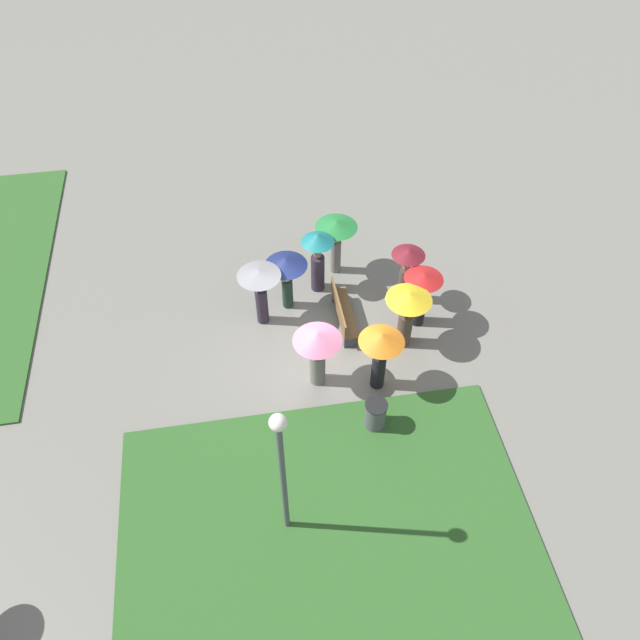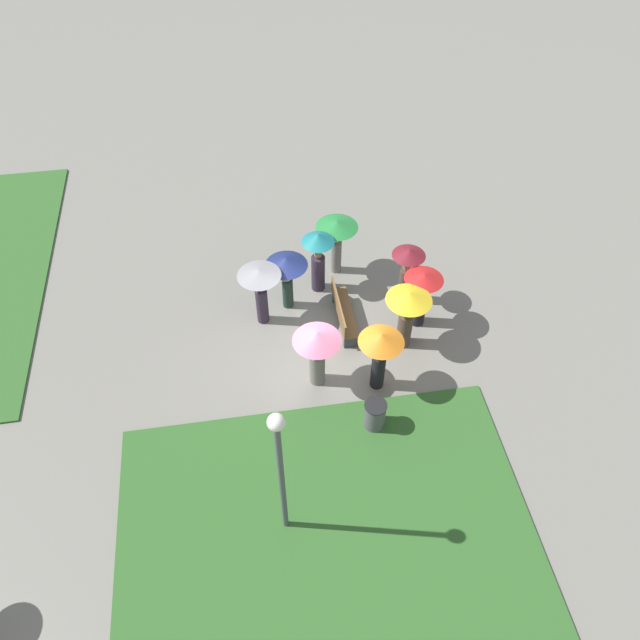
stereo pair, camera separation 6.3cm
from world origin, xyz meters
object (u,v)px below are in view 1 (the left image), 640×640
(lamp_post, at_px, (282,462))
(crowd_person_navy, at_px, (286,269))
(crowd_person_red, at_px, (422,291))
(trash_bin, at_px, (375,415))
(crowd_person_yellow, at_px, (408,309))
(crowd_person_grey, at_px, (260,284))
(crowd_person_pink, at_px, (317,346))
(park_bench, at_px, (342,311))
(crowd_person_teal, at_px, (318,254))
(crowd_person_green, at_px, (336,233))
(crowd_person_maroon, at_px, (407,268))
(crowd_person_orange, at_px, (381,349))

(lamp_post, distance_m, crowd_person_navy, 6.59)
(lamp_post, distance_m, crowd_person_red, 6.90)
(trash_bin, xyz_separation_m, crowd_person_yellow, (2.40, -1.30, 0.91))
(lamp_post, relative_size, crowd_person_grey, 2.21)
(crowd_person_grey, bearing_deg, crowd_person_pink, 53.40)
(park_bench, bearing_deg, crowd_person_red, -98.37)
(crowd_person_red, bearing_deg, crowd_person_navy, -105.51)
(crowd_person_grey, xyz_separation_m, crowd_person_teal, (1.01, -1.68, -0.12))
(crowd_person_yellow, bearing_deg, crowd_person_green, -109.17)
(trash_bin, distance_m, crowd_person_navy, 4.64)
(crowd_person_maroon, bearing_deg, crowd_person_orange, -77.56)
(lamp_post, bearing_deg, crowd_person_maroon, -33.60)
(crowd_person_red, bearing_deg, crowd_person_maroon, -165.77)
(crowd_person_grey, distance_m, crowd_person_green, 2.85)
(trash_bin, bearing_deg, crowd_person_pink, 36.33)
(lamp_post, distance_m, crowd_person_orange, 4.48)
(crowd_person_orange, height_order, crowd_person_navy, crowd_person_orange)
(lamp_post, distance_m, trash_bin, 3.94)
(crowd_person_orange, relative_size, crowd_person_teal, 0.96)
(crowd_person_red, height_order, crowd_person_pink, crowd_person_pink)
(trash_bin, distance_m, crowd_person_green, 5.56)
(crowd_person_red, xyz_separation_m, crowd_person_yellow, (-0.68, 0.57, 0.13))
(crowd_person_navy, bearing_deg, crowd_person_green, 119.48)
(crowd_person_red, bearing_deg, crowd_person_green, -138.69)
(crowd_person_orange, bearing_deg, park_bench, -32.75)
(crowd_person_pink, xyz_separation_m, crowd_person_orange, (-0.37, -1.46, 0.05))
(lamp_post, relative_size, crowd_person_orange, 2.18)
(crowd_person_red, bearing_deg, crowd_person_pink, -59.48)
(park_bench, xyz_separation_m, crowd_person_maroon, (0.64, -1.87, 0.74))
(crowd_person_red, bearing_deg, park_bench, -94.01)
(park_bench, bearing_deg, crowd_person_pink, 151.07)
(park_bench, distance_m, crowd_person_orange, 2.42)
(crowd_person_maroon, xyz_separation_m, crowd_person_navy, (0.27, 3.25, 0.19))
(lamp_post, height_order, crowd_person_teal, lamp_post)
(crowd_person_pink, relative_size, crowd_person_grey, 0.97)
(crowd_person_grey, bearing_deg, crowd_person_navy, 147.62)
(crowd_person_teal, bearing_deg, crowd_person_pink, -156.06)
(lamp_post, bearing_deg, crowd_person_red, -39.12)
(lamp_post, height_order, crowd_person_orange, lamp_post)
(park_bench, bearing_deg, crowd_person_navy, 55.69)
(crowd_person_pink, bearing_deg, crowd_person_navy, 52.62)
(crowd_person_orange, distance_m, crowd_person_maroon, 3.13)
(crowd_person_orange, distance_m, crowd_person_navy, 3.60)
(trash_bin, height_order, crowd_person_red, crowd_person_red)
(crowd_person_green, bearing_deg, crowd_person_teal, 40.41)
(crowd_person_orange, height_order, crowd_person_maroon, crowd_person_orange)
(lamp_post, distance_m, crowd_person_green, 8.09)
(park_bench, relative_size, crowd_person_pink, 1.04)
(crowd_person_teal, bearing_deg, park_bench, -130.25)
(crowd_person_grey, height_order, crowd_person_maroon, crowd_person_grey)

